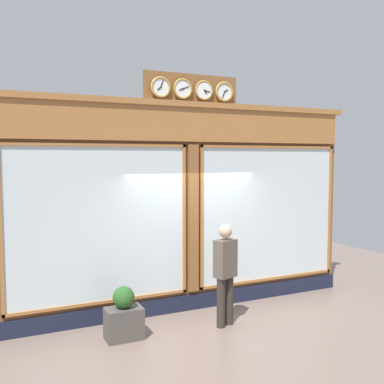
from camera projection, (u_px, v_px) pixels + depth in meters
name	position (u px, v px, depth m)	size (l,w,h in m)	color
ground_plane	(286.00, 376.00, 5.66)	(14.00, 14.00, 0.00)	#7A665B
shop_facade	(189.00, 205.00, 8.15)	(6.77, 0.42, 4.25)	brown
pedestrian	(225.00, 270.00, 7.31)	(0.41, 0.32, 1.69)	#312A24
planter_box	(124.00, 323.00, 6.82)	(0.56, 0.36, 0.49)	#4C4742
planter_shrub	(124.00, 297.00, 6.79)	(0.33, 0.33, 0.33)	#285623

